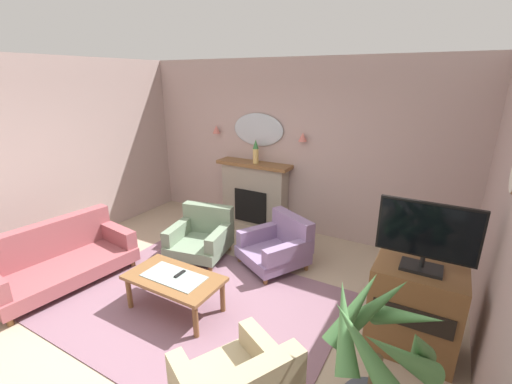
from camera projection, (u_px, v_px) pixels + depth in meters
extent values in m
cube|color=tan|center=(185.00, 320.00, 3.91)|extent=(6.61, 6.61, 0.10)
cube|color=#B29993|center=(292.00, 148.00, 5.79)|extent=(6.61, 0.10, 2.88)
cube|color=#A9918C|center=(20.00, 163.00, 4.78)|extent=(0.10, 6.61, 2.88)
cube|color=#7F5B6B|center=(196.00, 306.00, 4.06)|extent=(3.20, 2.40, 0.01)
cube|color=gray|center=(254.00, 195.00, 6.19)|extent=(1.20, 0.28, 1.10)
cube|color=black|center=(252.00, 206.00, 6.16)|extent=(0.64, 0.12, 0.60)
cube|color=brown|center=(254.00, 164.00, 5.98)|extent=(1.36, 0.36, 0.06)
cylinder|color=tan|center=(256.00, 156.00, 5.89)|extent=(0.10, 0.10, 0.25)
cone|color=#38753D|center=(256.00, 144.00, 5.83)|extent=(0.10, 0.10, 0.16)
ellipsoid|color=#B2BCC6|center=(258.00, 130.00, 5.92)|extent=(0.96, 0.06, 0.56)
cone|color=#D17066|center=(216.00, 129.00, 6.30)|extent=(0.14, 0.14, 0.14)
cone|color=#D17066|center=(303.00, 137.00, 5.50)|extent=(0.14, 0.14, 0.14)
cube|color=brown|center=(174.00, 278.00, 3.87)|extent=(1.10, 0.60, 0.04)
cube|color=#8C9E99|center=(174.00, 276.00, 3.86)|extent=(0.72, 0.36, 0.01)
cylinder|color=brown|center=(129.00, 293.00, 3.97)|extent=(0.06, 0.06, 0.40)
cylinder|color=brown|center=(196.00, 321.00, 3.51)|extent=(0.06, 0.06, 0.40)
cylinder|color=brown|center=(159.00, 273.00, 4.37)|extent=(0.06, 0.06, 0.40)
cylinder|color=brown|center=(223.00, 297.00, 3.91)|extent=(0.06, 0.06, 0.40)
cube|color=black|center=(180.00, 274.00, 3.89)|extent=(0.04, 0.16, 0.02)
cube|color=#934C51|center=(65.00, 270.00, 4.47)|extent=(1.04, 1.79, 0.18)
cube|color=#934C51|center=(47.00, 240.00, 4.57)|extent=(0.39, 1.71, 0.48)
cube|color=#934C51|center=(117.00, 234.00, 5.00)|extent=(0.77, 0.25, 0.24)
cylinder|color=brown|center=(10.00, 321.00, 3.74)|extent=(0.07, 0.07, 0.10)
cylinder|color=brown|center=(133.00, 263.00, 4.91)|extent=(0.07, 0.07, 0.10)
cylinder|color=brown|center=(106.00, 249.00, 5.29)|extent=(0.07, 0.07, 0.10)
cube|color=gray|center=(199.00, 245.00, 5.14)|extent=(0.94, 0.94, 0.16)
cube|color=gray|center=(208.00, 218.00, 5.35)|extent=(0.82, 0.31, 0.45)
cube|color=gray|center=(178.00, 231.00, 5.18)|extent=(0.28, 0.73, 0.22)
cube|color=gray|center=(220.00, 237.00, 4.97)|extent=(0.28, 0.73, 0.22)
cylinder|color=brown|center=(168.00, 260.00, 4.97)|extent=(0.06, 0.06, 0.10)
cylinder|color=brown|center=(210.00, 268.00, 4.77)|extent=(0.06, 0.06, 0.10)
cylinder|color=brown|center=(191.00, 240.00, 5.59)|extent=(0.06, 0.06, 0.10)
cylinder|color=brown|center=(229.00, 247.00, 5.38)|extent=(0.06, 0.06, 0.10)
cube|color=gray|center=(272.00, 254.00, 4.88)|extent=(1.09, 1.09, 0.16)
cube|color=gray|center=(292.00, 230.00, 4.95)|extent=(0.78, 0.52, 0.45)
cube|color=gray|center=(260.00, 234.00, 5.09)|extent=(0.47, 0.70, 0.22)
cube|color=gray|center=(287.00, 252.00, 4.54)|extent=(0.47, 0.70, 0.22)
cylinder|color=brown|center=(240.00, 259.00, 5.02)|extent=(0.06, 0.06, 0.10)
cylinder|color=brown|center=(265.00, 281.00, 4.47)|extent=(0.06, 0.06, 0.10)
cylinder|color=brown|center=(278.00, 247.00, 5.36)|extent=(0.06, 0.06, 0.10)
cylinder|color=brown|center=(306.00, 267.00, 4.81)|extent=(0.06, 0.06, 0.10)
cube|color=tan|center=(267.00, 355.00, 2.87)|extent=(0.70, 0.46, 0.22)
cylinder|color=brown|center=(247.00, 358.00, 3.24)|extent=(0.06, 0.06, 0.10)
cube|color=brown|center=(414.00, 309.00, 3.31)|extent=(0.80, 0.56, 0.90)
cube|color=black|center=(412.00, 318.00, 3.05)|extent=(0.68, 0.02, 0.20)
cube|color=black|center=(421.00, 268.00, 3.15)|extent=(0.36, 0.24, 0.03)
cylinder|color=black|center=(422.00, 261.00, 3.13)|extent=(0.04, 0.04, 0.10)
cube|color=black|center=(428.00, 230.00, 3.03)|extent=(0.84, 0.04, 0.52)
cube|color=black|center=(427.00, 231.00, 3.01)|extent=(0.80, 0.01, 0.48)
cylinder|color=brown|center=(374.00, 380.00, 2.39)|extent=(0.08, 0.08, 0.40)
cone|color=#4C8447|center=(420.00, 346.00, 2.11)|extent=(0.25, 0.54, 0.55)
cone|color=#4C8447|center=(406.00, 317.00, 2.36)|extent=(0.59, 0.45, 0.44)
cone|color=#4C8447|center=(375.00, 306.00, 2.48)|extent=(0.53, 0.33, 0.56)
cone|color=#4C8447|center=(354.00, 308.00, 2.45)|extent=(0.39, 0.53, 0.55)
cone|color=#4C8447|center=(345.00, 327.00, 2.27)|extent=(0.37, 0.54, 0.54)
cone|color=#4C8447|center=(363.00, 348.00, 2.10)|extent=(0.56, 0.29, 0.53)
cone|color=#4C8447|center=(401.00, 356.00, 2.03)|extent=(0.55, 0.47, 0.48)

